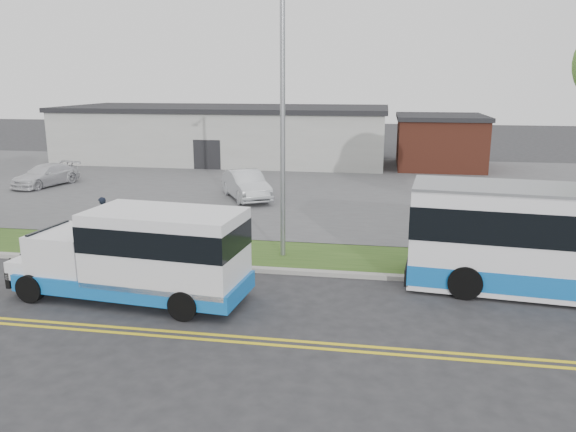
% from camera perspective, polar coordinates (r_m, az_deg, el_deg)
% --- Properties ---
extents(ground, '(140.00, 140.00, 0.00)m').
position_cam_1_polar(ground, '(18.87, -11.11, -6.24)').
color(ground, '#28282B').
rests_on(ground, ground).
extents(lane_line_north, '(70.00, 0.12, 0.01)m').
position_cam_1_polar(lane_line_north, '(15.60, -16.16, -10.86)').
color(lane_line_north, yellow).
rests_on(lane_line_north, ground).
extents(lane_line_south, '(70.00, 0.12, 0.01)m').
position_cam_1_polar(lane_line_south, '(15.35, -16.65, -11.30)').
color(lane_line_south, yellow).
rests_on(lane_line_south, ground).
extents(curb, '(80.00, 0.30, 0.15)m').
position_cam_1_polar(curb, '(19.81, -10.00, -4.99)').
color(curb, '#9E9B93').
rests_on(curb, ground).
extents(verge, '(80.00, 3.30, 0.10)m').
position_cam_1_polar(verge, '(21.44, -8.40, -3.56)').
color(verge, '#2B4818').
rests_on(verge, ground).
extents(parking_lot, '(80.00, 25.00, 0.10)m').
position_cam_1_polar(parking_lot, '(34.74, -1.24, 3.20)').
color(parking_lot, '#4C4C4F').
rests_on(parking_lot, ground).
extents(commercial_building, '(25.40, 10.40, 4.35)m').
position_cam_1_polar(commercial_building, '(45.49, -6.35, 8.30)').
color(commercial_building, '#9E9E99').
rests_on(commercial_building, ground).
extents(brick_wing, '(6.30, 7.30, 3.90)m').
position_cam_1_polar(brick_wing, '(42.95, 15.13, 7.32)').
color(brick_wing, brown).
rests_on(brick_wing, ground).
extents(streetlight_near, '(0.35, 1.53, 9.50)m').
position_cam_1_polar(streetlight_near, '(19.62, -0.59, 10.42)').
color(streetlight_near, gray).
rests_on(streetlight_near, verge).
extents(shuttle_bus, '(7.32, 3.00, 2.74)m').
position_cam_1_polar(shuttle_bus, '(16.87, -14.38, -3.58)').
color(shuttle_bus, '#1060B4').
rests_on(shuttle_bus, ground).
extents(pedestrian, '(0.71, 0.71, 1.66)m').
position_cam_1_polar(pedestrian, '(23.99, -18.30, -0.09)').
color(pedestrian, black).
rests_on(pedestrian, verge).
extents(parked_car_a, '(3.72, 4.85, 1.54)m').
position_cam_1_polar(parked_car_a, '(30.26, -4.29, 3.18)').
color(parked_car_a, silver).
rests_on(parked_car_a, parking_lot).
extents(parked_car_b, '(2.82, 4.73, 1.29)m').
position_cam_1_polar(parked_car_b, '(37.06, -23.41, 3.82)').
color(parked_car_b, silver).
rests_on(parked_car_b, parking_lot).
extents(grocery_bag_left, '(0.32, 0.32, 0.32)m').
position_cam_1_polar(grocery_bag_left, '(24.08, -19.09, -1.74)').
color(grocery_bag_left, white).
rests_on(grocery_bag_left, verge).
extents(grocery_bag_right, '(0.32, 0.32, 0.32)m').
position_cam_1_polar(grocery_bag_right, '(24.23, -17.29, -1.51)').
color(grocery_bag_right, white).
rests_on(grocery_bag_right, verge).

